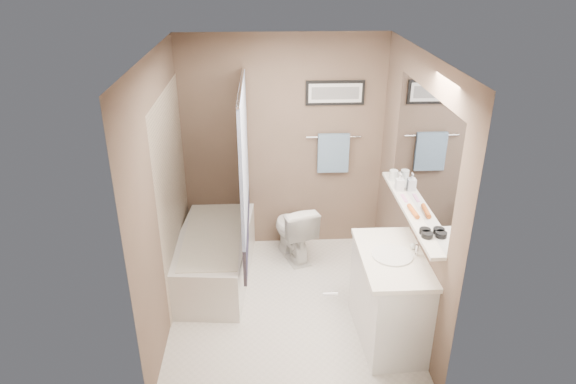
{
  "coord_description": "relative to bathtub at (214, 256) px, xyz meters",
  "views": [
    {
      "loc": [
        -0.21,
        -4.04,
        3.11
      ],
      "look_at": [
        0.0,
        0.15,
        1.15
      ],
      "focal_mm": 32.0,
      "sensor_mm": 36.0,
      "label": 1
    }
  ],
  "objects": [
    {
      "name": "glass_jar",
      "position": [
        1.79,
        -0.09,
        0.92
      ],
      "size": [
        0.08,
        0.08,
        0.1
      ],
      "primitive_type": "cylinder",
      "color": "silver",
      "rests_on": "shelf"
    },
    {
      "name": "faucet_knob",
      "position": [
        1.78,
        -0.92,
        0.62
      ],
      "size": [
        0.05,
        0.05,
        0.05
      ],
      "primitive_type": "sphere",
      "color": "silver",
      "rests_on": "countertop"
    },
    {
      "name": "countertop",
      "position": [
        1.59,
        -1.02,
        0.57
      ],
      "size": [
        0.54,
        0.96,
        0.04
      ],
      "primitive_type": "cube",
      "color": "white",
      "rests_on": "vanity"
    },
    {
      "name": "ground",
      "position": [
        0.75,
        -0.54,
        -0.25
      ],
      "size": [
        2.5,
        2.5,
        0.0
      ],
      "primitive_type": "plane",
      "color": "silver",
      "rests_on": "ground"
    },
    {
      "name": "towel",
      "position": [
        1.3,
        0.65,
        0.87
      ],
      "size": [
        0.34,
        0.05,
        0.44
      ],
      "primitive_type": "cube",
      "color": "#8CB0CC",
      "rests_on": "towel_bar"
    },
    {
      "name": "candle_bowl_far",
      "position": [
        1.79,
        -1.14,
        0.89
      ],
      "size": [
        0.09,
        0.09,
        0.04
      ],
      "primitive_type": "cylinder",
      "color": "black",
      "rests_on": "shelf"
    },
    {
      "name": "door_handle",
      "position": [
        0.97,
        -1.73,
        0.75
      ],
      "size": [
        0.1,
        0.02,
        0.02
      ],
      "primitive_type": "cylinder",
      "rotation": [
        0.0,
        1.57,
        0.0
      ],
      "color": "silver",
      "rests_on": "door"
    },
    {
      "name": "soap_bottle",
      "position": [
        1.79,
        -0.32,
        0.95
      ],
      "size": [
        0.08,
        0.08,
        0.17
      ],
      "primitive_type": "imported",
      "rotation": [
        0.0,
        0.0,
        0.03
      ],
      "color": "#999999",
      "rests_on": "shelf"
    },
    {
      "name": "wall_left",
      "position": [
        -0.33,
        -0.54,
        0.95
      ],
      "size": [
        0.04,
        2.5,
        2.4
      ],
      "primitive_type": "cube",
      "color": "brown",
      "rests_on": "ground"
    },
    {
      "name": "art_mat",
      "position": [
        1.3,
        0.68,
        1.53
      ],
      "size": [
        0.56,
        0.0,
        0.2
      ],
      "primitive_type": "cube",
      "color": "white",
      "rests_on": "art_frame"
    },
    {
      "name": "shelf",
      "position": [
        1.79,
        -0.69,
        0.85
      ],
      "size": [
        0.12,
        1.6,
        0.03
      ],
      "primitive_type": "cube",
      "color": "silver",
      "rests_on": "wall_right"
    },
    {
      "name": "hair_brush_front",
      "position": [
        1.79,
        -0.8,
        0.89
      ],
      "size": [
        0.05,
        0.22,
        0.04
      ],
      "primitive_type": "cylinder",
      "rotation": [
        1.57,
        0.0,
        0.06
      ],
      "color": "#C4571B",
      "rests_on": "shelf"
    },
    {
      "name": "vanity",
      "position": [
        1.6,
        -1.02,
        0.15
      ],
      "size": [
        0.55,
        0.93,
        0.8
      ],
      "primitive_type": "cube",
      "rotation": [
        0.0,
        0.0,
        0.05
      ],
      "color": "white",
      "rests_on": "ground"
    },
    {
      "name": "ceiling",
      "position": [
        0.75,
        -0.54,
        2.13
      ],
      "size": [
        2.2,
        2.5,
        0.04
      ],
      "primitive_type": "cube",
      "color": "white",
      "rests_on": "wall_back"
    },
    {
      "name": "curtain_rod",
      "position": [
        0.35,
        -0.04,
        1.8
      ],
      "size": [
        0.02,
        1.55,
        0.02
      ],
      "primitive_type": "cylinder",
      "rotation": [
        1.57,
        0.0,
        0.0
      ],
      "color": "silver",
      "rests_on": "wall_left"
    },
    {
      "name": "curtain_upper",
      "position": [
        0.35,
        -0.04,
        1.15
      ],
      "size": [
        0.03,
        1.45,
        1.28
      ],
      "primitive_type": "cube",
      "color": "white",
      "rests_on": "curtain_rod"
    },
    {
      "name": "faucet_spout",
      "position": [
        1.78,
        -1.02,
        0.64
      ],
      "size": [
        0.02,
        0.02,
        0.1
      ],
      "primitive_type": "cylinder",
      "color": "silver",
      "rests_on": "countertop"
    },
    {
      "name": "pink_comb",
      "position": [
        1.79,
        -0.51,
        0.87
      ],
      "size": [
        0.03,
        0.16,
        0.01
      ],
      "primitive_type": "cube",
      "rotation": [
        0.0,
        0.0,
        0.02
      ],
      "color": "pink",
      "rests_on": "shelf"
    },
    {
      "name": "toilet",
      "position": [
        0.85,
        0.36,
        0.08
      ],
      "size": [
        0.55,
        0.73,
        0.66
      ],
      "primitive_type": "imported",
      "rotation": [
        0.0,
        0.0,
        3.46
      ],
      "color": "white",
      "rests_on": "ground"
    },
    {
      "name": "art_image",
      "position": [
        1.3,
        0.67,
        1.53
      ],
      "size": [
        0.5,
        0.0,
        0.13
      ],
      "primitive_type": "cube",
      "color": "#595959",
      "rests_on": "art_mat"
    },
    {
      "name": "art_frame",
      "position": [
        1.3,
        0.69,
        1.53
      ],
      "size": [
        0.62,
        0.02,
        0.26
      ],
      "primitive_type": "cube",
      "color": "black",
      "rests_on": "wall_back"
    },
    {
      "name": "wall_right",
      "position": [
        1.83,
        -0.54,
        0.95
      ],
      "size": [
        0.04,
        2.5,
        2.4
      ],
      "primitive_type": "cube",
      "color": "brown",
      "rests_on": "ground"
    },
    {
      "name": "bathtub",
      "position": [
        0.0,
        0.0,
        0.0
      ],
      "size": [
        0.83,
        1.55,
        0.5
      ],
      "primitive_type": "cube",
      "rotation": [
        0.0,
        0.0,
        -0.09
      ],
      "color": "white",
      "rests_on": "ground"
    },
    {
      "name": "sink_basin",
      "position": [
        1.58,
        -1.02,
        0.6
      ],
      "size": [
        0.34,
        0.34,
        0.01
      ],
      "primitive_type": "cylinder",
      "color": "white",
      "rests_on": "countertop"
    },
    {
      "name": "mirror",
      "position": [
        1.84,
        -0.69,
        1.37
      ],
      "size": [
        0.02,
        1.6,
        1.0
      ],
      "primitive_type": "cube",
      "color": "silver",
      "rests_on": "wall_right"
    },
    {
      "name": "door",
      "position": [
        1.3,
        -1.78,
        0.75
      ],
      "size": [
        0.8,
        0.02,
        2.0
      ],
      "primitive_type": "cube",
      "color": "silver",
      "rests_on": "wall_front"
    },
    {
      "name": "wall_back",
      "position": [
        0.75,
        0.69,
        0.95
      ],
      "size": [
        2.2,
        0.04,
        2.4
      ],
      "primitive_type": "cube",
      "color": "brown",
      "rests_on": "ground"
    },
    {
      "name": "tub_rim",
      "position": [
        -0.0,
        0.0,
        0.25
      ],
      "size": [
        0.56,
        1.36,
        0.02
      ],
      "primitive_type": "cube",
      "color": "silver",
      "rests_on": "bathtub"
    },
    {
      "name": "tile_surround",
      "position": [
        -0.34,
        -0.04,
        0.75
      ],
      "size": [
        0.02,
        1.55,
        2.0
      ],
      "primitive_type": "cube",
      "color": "tan",
      "rests_on": "wall_left"
    },
    {
      "name": "candle_bowl_near",
      "position": [
        1.79,
        -1.19,
        0.89
      ],
      "size": [
        0.09,
        0.09,
        0.04
      ],
      "primitive_type": "cylinder",
      "color": "black",
      "rests_on": "shelf"
    },
    {
      "name": "curtain_lower",
      "position": [
        0.35,
        -0.04,
        0.33
      ],
      "size": [
        0.03,
        1.45,
        0.36
      ],
      "primitive_type": "cube",
      "color": "#2A2749",
      "rests_on": "curtain_rod"
    },
    {
      "name": "towel_bar",
      "position": [
        1.3,
        0.67,
        1.05
      ],
      "size": [
        0.6,
        0.02,
        0.02
      ],
      "primitive_type": "cylinder",
      "rotation": [
        0.0,
        1.57,
        0.0
      ],
      "color": "silver",
      "rests_on": "wall_back"
    },
    {
      "name": "wall_front",
      "position": [
        0.75,
        -1.77,
        0.95
      ],
      "size": [
        2.2,
        0.04,
        2.4
      ],
      "primitive_type": "cube",
      "color": "brown",
      "rests_on": "ground"
    }
  ]
}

